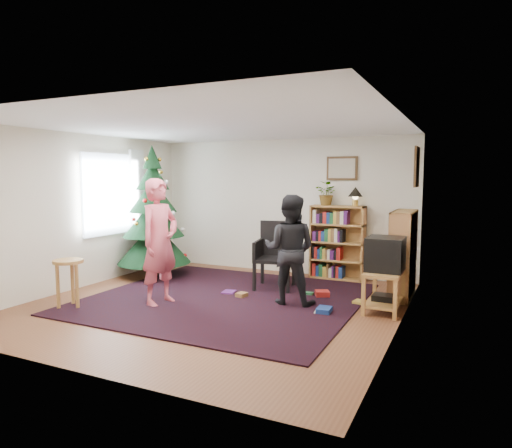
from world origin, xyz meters
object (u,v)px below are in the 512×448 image
at_px(christmas_tree, 154,222).
at_px(person_standing, 160,242).
at_px(picture_right, 417,167).
at_px(armchair, 277,252).
at_px(bookshelf_right, 403,253).
at_px(picture_back, 342,168).
at_px(stool, 69,271).
at_px(bookshelf_back, 337,242).
at_px(potted_plant, 327,193).
at_px(person_by_chair, 290,250).
at_px(tv_stand, 384,287).
at_px(table_lamp, 355,193).
at_px(crt_tv, 385,254).

height_order(christmas_tree, person_standing, christmas_tree).
xyz_separation_m(picture_right, armchair, (-2.05, -0.46, -1.36)).
bearing_deg(armchair, bookshelf_right, -2.05).
height_order(picture_back, stool, picture_back).
xyz_separation_m(picture_back, bookshelf_back, (-0.02, -0.14, -1.29)).
relative_size(picture_right, bookshelf_right, 0.46).
height_order(armchair, potted_plant, potted_plant).
relative_size(picture_right, person_by_chair, 0.38).
bearing_deg(person_by_chair, potted_plant, -96.31).
bearing_deg(potted_plant, tv_stand, -51.19).
xyz_separation_m(bookshelf_back, bookshelf_right, (1.21, -0.76, 0.00)).
height_order(armchair, table_lamp, table_lamp).
height_order(picture_back, bookshelf_back, picture_back).
relative_size(bookshelf_back, potted_plant, 3.06).
bearing_deg(crt_tv, tv_stand, -0.00).
height_order(tv_stand, stool, stool).
distance_m(bookshelf_back, person_by_chair, 1.87).
bearing_deg(bookshelf_back, potted_plant, 180.00).
bearing_deg(person_by_chair, person_standing, 18.62).
bearing_deg(bookshelf_back, crt_tv, -55.86).
bearing_deg(tv_stand, person_standing, -160.52).
bearing_deg(table_lamp, bookshelf_right, -39.72).
bearing_deg(tv_stand, table_lamp, 116.26).
relative_size(picture_back, person_by_chair, 0.35).
xyz_separation_m(christmas_tree, crt_tv, (4.14, -0.38, -0.21)).
xyz_separation_m(christmas_tree, stool, (0.19, -2.12, -0.46)).
distance_m(stool, person_standing, 1.29).
xyz_separation_m(picture_back, tv_stand, (1.07, -1.74, -1.63)).
distance_m(bookshelf_back, person_standing, 3.23).
distance_m(picture_back, person_standing, 3.51).
height_order(christmas_tree, table_lamp, christmas_tree).
relative_size(crt_tv, person_standing, 0.29).
distance_m(person_by_chair, table_lamp, 2.06).
xyz_separation_m(picture_back, armchair, (-0.73, -1.19, -1.36)).
distance_m(christmas_tree, person_by_chair, 2.94).
height_order(armchair, person_by_chair, person_by_chair).
distance_m(christmas_tree, bookshelf_right, 4.30).
relative_size(crt_tv, potted_plant, 1.22).
distance_m(picture_right, stool, 5.23).
relative_size(picture_right, stool, 0.89).
height_order(bookshelf_right, person_standing, person_standing).
xyz_separation_m(tv_stand, potted_plant, (-1.29, 1.61, 1.19)).
xyz_separation_m(picture_right, bookshelf_right, (-0.14, -0.17, -1.29)).
bearing_deg(picture_right, picture_back, 151.31).
bearing_deg(table_lamp, armchair, -133.65).
bearing_deg(picture_right, bookshelf_back, 156.36).
relative_size(crt_tv, armchair, 0.48).
bearing_deg(picture_back, christmas_tree, -156.03).
distance_m(bookshelf_right, tv_stand, 0.92).
xyz_separation_m(christmas_tree, table_lamp, (3.35, 1.23, 0.54)).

